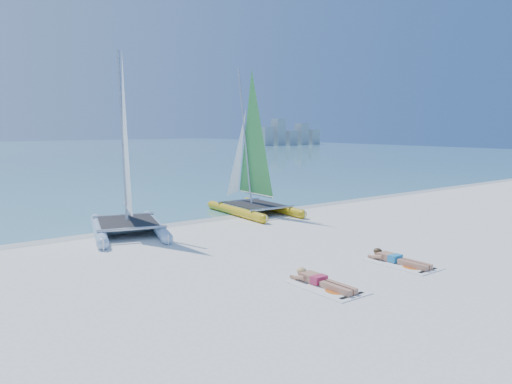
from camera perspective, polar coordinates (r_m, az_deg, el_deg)
ground at (r=15.36m, az=5.61°, el=-5.94°), size 140.00×140.00×0.00m
wet_sand_strip at (r=19.65m, az=-5.42°, el=-2.96°), size 140.00×1.40×0.01m
distant_skyline at (r=96.97m, az=3.82°, el=6.52°), size 14.00×2.00×5.00m
catamaran_blue at (r=17.19m, az=-14.66°, el=1.73°), size 3.50×5.13×6.39m
catamaran_yellow at (r=20.73m, az=-0.86°, el=3.02°), size 2.47×4.91×6.16m
towel_a at (r=11.42m, az=8.02°, el=-10.70°), size 1.00×1.85×0.02m
sunbather_a at (r=11.51m, az=7.34°, el=-9.96°), size 0.37×1.73×0.26m
towel_b at (r=13.62m, az=16.39°, el=-7.92°), size 1.00×1.85×0.02m
sunbather_b at (r=13.70m, az=15.75°, el=-7.34°), size 0.37×1.73×0.26m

